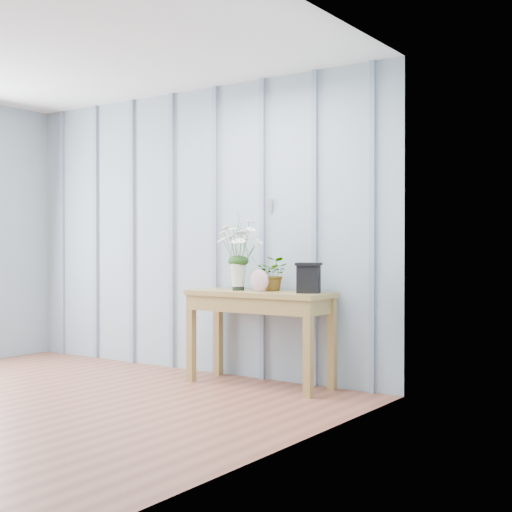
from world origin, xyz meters
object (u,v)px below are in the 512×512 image
Objects in this scene: carved_box at (309,278)px; sideboard at (260,306)px; daisy_vase at (238,243)px; felt_disc_vessel at (260,281)px.

sideboard is at bearing -178.30° from carved_box.
sideboard is 0.54m from daisy_vase.
daisy_vase is 3.54× the size of felt_disc_vessel.
carved_box is (0.65, 0.02, -0.27)m from daisy_vase.
felt_disc_vessel is 0.42m from carved_box.
daisy_vase is at bearing 173.83° from felt_disc_vessel.
daisy_vase is at bearing -177.96° from sideboard.
felt_disc_vessel is at bearing -56.06° from sideboard.
sideboard is 5.18× the size of carved_box.
carved_box reaches higher than sideboard.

